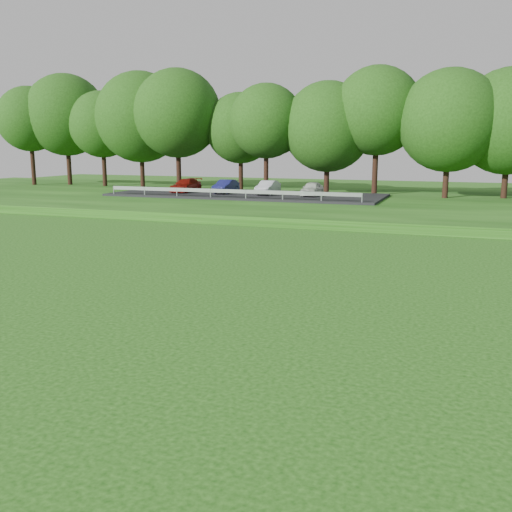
% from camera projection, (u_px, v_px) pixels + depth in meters
% --- Properties ---
extents(parking_lot, '(24.00, 9.00, 1.38)m').
position_uv_depth(parking_lot, '(243.00, 192.00, 50.49)').
color(parking_lot, black).
rests_on(parking_lot, berm).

